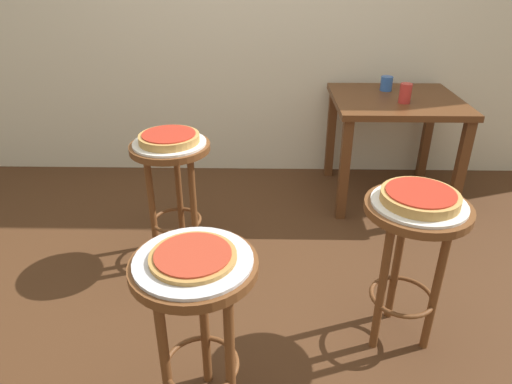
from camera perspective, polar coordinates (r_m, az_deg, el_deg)
The scene contains 14 objects.
ground_plane at distance 2.40m, azimuth -0.69°, elevation -13.07°, with size 6.00×6.00×0.00m, color #4C2D19.
stool_foreground at distance 1.60m, azimuth -7.40°, elevation -13.51°, with size 0.42×0.42×0.69m.
serving_plate_foreground at distance 1.49m, azimuth -7.80°, elevation -8.40°, with size 0.39×0.39×0.01m, color silver.
pizza_foreground at distance 1.48m, azimuth -7.84°, elevation -7.90°, with size 0.28×0.28×0.02m.
stool_middle at distance 2.00m, azimuth 18.79°, elevation -5.77°, with size 0.42×0.42×0.69m.
serving_plate_middle at distance 1.91m, azimuth 19.58°, elevation -1.33°, with size 0.37×0.37×0.01m, color white.
pizza_middle at distance 1.90m, azimuth 19.71°, elevation -0.58°, with size 0.31×0.31×0.05m.
stool_leftside at distance 2.50m, azimuth -10.35°, elevation 2.25°, with size 0.42×0.42×0.69m.
serving_plate_leftside at distance 2.43m, azimuth -10.69°, elevation 6.01°, with size 0.38×0.38×0.01m, color white.
pizza_leftside at distance 2.42m, azimuth -10.75°, elevation 6.63°, with size 0.31×0.31×0.05m.
dining_table at distance 3.26m, azimuth 16.82°, elevation 9.13°, with size 0.83×0.77×0.72m.
cup_near_edge at distance 3.11m, azimuth 18.06°, elevation 11.58°, with size 0.08×0.08×0.12m, color red.
cup_far_edge at distance 3.37m, azimuth 15.90°, elevation 12.84°, with size 0.08×0.08×0.10m, color #3360B2.
condiment_shaker at distance 3.16m, azimuth 17.86°, elevation 11.49°, with size 0.04×0.04×0.08m, color white.
Camera 1 is at (0.07, -1.83, 1.56)m, focal length 32.20 mm.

